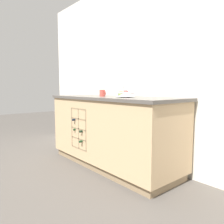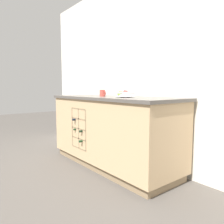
{
  "view_description": "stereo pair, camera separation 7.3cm",
  "coord_description": "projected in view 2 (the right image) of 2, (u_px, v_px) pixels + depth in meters",
  "views": [
    {
      "loc": [
        2.12,
        -1.79,
        1.0
      ],
      "look_at": [
        0.0,
        0.0,
        0.7
      ],
      "focal_mm": 35.0,
      "sensor_mm": 36.0,
      "label": 1
    },
    {
      "loc": [
        2.17,
        -1.73,
        1.0
      ],
      "look_at": [
        0.0,
        0.0,
        0.7
      ],
      "focal_mm": 35.0,
      "sensor_mm": 36.0,
      "label": 2
    }
  ],
  "objects": [
    {
      "name": "white_pitcher",
      "position": [
        121.0,
        90.0,
        2.9
      ],
      "size": [
        0.17,
        0.11,
        0.17
      ],
      "color": "white",
      "rests_on": "kitchen_island"
    },
    {
      "name": "back_wall",
      "position": [
        135.0,
        68.0,
        2.98
      ],
      "size": [
        4.4,
        0.06,
        2.55
      ],
      "primitive_type": "cube",
      "color": "silver",
      "rests_on": "ground_plane"
    },
    {
      "name": "ceramic_mug",
      "position": [
        103.0,
        93.0,
        2.81
      ],
      "size": [
        0.11,
        0.07,
        0.09
      ],
      "color": "#B7473D",
      "rests_on": "kitchen_island"
    },
    {
      "name": "ground_plane",
      "position": [
        112.0,
        165.0,
        2.86
      ],
      "size": [
        14.0,
        14.0,
        0.0
      ],
      "primitive_type": "plane",
      "color": "#4C4742"
    },
    {
      "name": "fruit_bowl",
      "position": [
        125.0,
        94.0,
        2.51
      ],
      "size": [
        0.24,
        0.24,
        0.08
      ],
      "color": "silver",
      "rests_on": "kitchen_island"
    },
    {
      "name": "kitchen_island",
      "position": [
        112.0,
        131.0,
        2.82
      ],
      "size": [
        1.91,
        0.74,
        0.9
      ],
      "color": "#8B7354",
      "rests_on": "ground_plane"
    }
  ]
}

